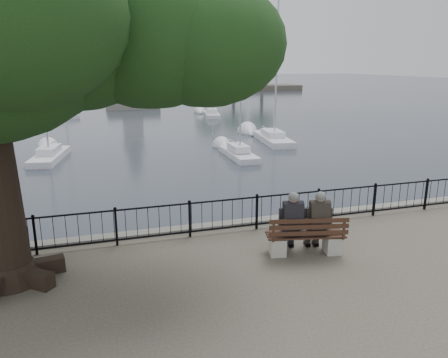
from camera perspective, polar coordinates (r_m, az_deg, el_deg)
name	(u,v)px	position (r m, az deg, el deg)	size (l,w,h in m)	color
harbor	(219,242)	(13.29, -0.64, -8.24)	(260.00, 260.00, 1.20)	slate
railing	(224,214)	(12.46, 0.00, -4.63)	(22.06, 0.06, 1.00)	black
bench	(306,240)	(11.39, 10.62, -7.88)	(2.07, 1.02, 1.05)	#9F9D94
person_left	(291,224)	(11.26, 8.74, -5.88)	(0.59, 0.89, 1.67)	black
person_right	(317,224)	(11.42, 12.04, -5.72)	(0.59, 0.89, 1.67)	black
tree	(21,23)	(10.14, -24.98, 18.03)	(10.27, 7.17, 8.38)	black
lion_monument	(131,89)	(58.99, -12.03, 11.41)	(6.45, 6.45, 9.40)	slate
sailboat_b	(49,154)	(28.65, -21.84, 3.05)	(2.28, 5.29, 11.61)	silver
sailboat_c	(239,152)	(27.34, 1.92, 3.50)	(1.43, 4.76, 9.35)	silver
sailboat_d	(273,138)	(32.93, 6.37, 5.36)	(2.48, 6.29, 10.13)	silver
sailboat_g	(212,114)	(48.57, -1.60, 8.54)	(2.41, 5.42, 9.50)	silver
sailboat_h	(66,114)	(51.15, -19.97, 8.03)	(3.00, 5.43, 11.09)	silver
far_shore	(232,71)	(92.84, 1.11, 13.91)	(30.00, 8.60, 9.18)	#494438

